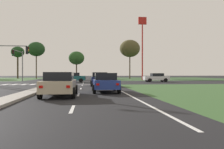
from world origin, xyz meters
name	(u,v)px	position (x,y,z in m)	size (l,w,h in m)	color
ground_plane	(61,83)	(0.00, 30.00, 0.00)	(200.00, 200.00, 0.00)	black
grass_verge_far_right	(164,79)	(25.50, 54.50, 0.00)	(35.00, 35.00, 0.01)	#2D4C28
median_island_near	(29,93)	(0.00, 11.00, 0.07)	(1.20, 22.00, 0.14)	gray
median_island_far	(72,79)	(0.00, 55.00, 0.07)	(1.20, 36.00, 0.14)	gray
lane_dash_near	(72,109)	(3.50, 3.91, 0.01)	(0.14, 2.00, 0.01)	silver
lane_dash_second	(78,95)	(3.50, 9.91, 0.01)	(0.14, 2.00, 0.01)	silver
lane_dash_third	(81,89)	(3.50, 15.91, 0.01)	(0.14, 2.00, 0.01)	silver
lane_dash_fourth	(82,85)	(3.50, 21.91, 0.01)	(0.14, 2.00, 0.01)	silver
lane_dash_fifth	(83,83)	(3.50, 27.91, 0.01)	(0.14, 2.00, 0.01)	silver
edge_line_right	(123,92)	(6.85, 12.00, 0.01)	(0.14, 24.00, 0.01)	silver
stop_bar_near	(85,85)	(3.80, 23.00, 0.01)	(6.40, 0.50, 0.01)	silver
crosswalk_bar_near	(6,85)	(-6.40, 24.80, 0.01)	(0.70, 2.80, 0.01)	silver
crosswalk_bar_second	(15,84)	(-5.25, 24.80, 0.01)	(0.70, 2.80, 0.01)	silver
crosswalk_bar_third	(24,84)	(-4.10, 24.80, 0.01)	(0.70, 2.80, 0.01)	silver
crosswalk_bar_fourth	(33,84)	(-2.95, 24.80, 0.01)	(0.70, 2.80, 0.01)	silver
crosswalk_bar_fifth	(42,84)	(-1.80, 24.80, 0.01)	(0.70, 2.80, 0.01)	silver
crosswalk_bar_sixth	(51,84)	(-0.65, 24.80, 0.01)	(0.70, 2.80, 0.01)	silver
crosswalk_bar_seventh	(60,84)	(0.50, 24.80, 0.01)	(0.70, 2.80, 0.01)	silver
crosswalk_bar_eighth	(69,84)	(1.65, 24.80, 0.01)	(0.70, 2.80, 0.01)	silver
car_navy_near	(99,79)	(5.51, 20.49, 0.80)	(2.09, 4.61, 1.56)	#161E47
car_silver_second	(63,76)	(-2.35, 54.50, 0.78)	(2.03, 4.43, 1.53)	#B7B7BC
car_beige_third	(60,84)	(2.38, 9.12, 0.78)	(2.08, 4.50, 1.52)	#BCAD8E
car_red_fourth	(55,77)	(-2.34, 40.77, 0.77)	(2.03, 4.19, 1.51)	#A31919
car_teal_fifth	(73,77)	(1.78, 31.51, 0.80)	(4.23, 2.09, 1.56)	#19565B
car_white_sixth	(156,77)	(15.83, 31.48, 0.76)	(4.32, 1.96, 1.47)	silver
car_blue_seventh	(105,82)	(5.48, 11.90, 0.75)	(1.99, 4.30, 1.47)	navy
traffic_signal_far_left	(19,60)	(-7.60, 34.59, 3.82)	(0.32, 5.41, 5.48)	gray
traffic_signal_near_left	(6,56)	(-5.86, 23.40, 3.53)	(4.61, 0.32, 5.10)	gray
pedestrian_at_median	(66,75)	(-0.25, 40.26, 1.15)	(0.34, 0.34, 1.67)	maroon
fastfood_pole_sign	(142,35)	(16.07, 42.09, 9.84)	(1.80, 0.40, 13.74)	red
treeline_second	(18,52)	(-15.29, 59.44, 7.36)	(3.55, 3.55, 9.00)	#423323
treeline_third	(36,49)	(-9.98, 58.31, 8.18)	(4.69, 4.69, 10.21)	#423323
treeline_fourth	(76,58)	(1.15, 56.77, 5.69)	(4.31, 4.31, 7.55)	#423323
treeline_fifth	(130,49)	(15.77, 54.76, 8.30)	(5.57, 5.57, 10.68)	#423323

